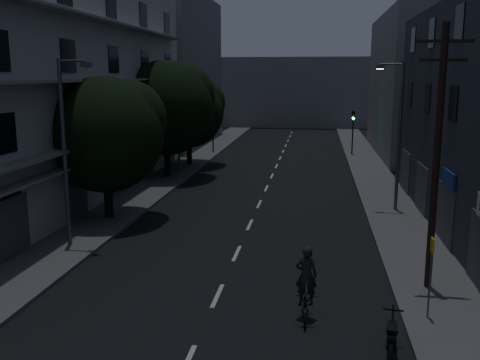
% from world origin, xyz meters
% --- Properties ---
extents(ground, '(160.00, 160.00, 0.00)m').
position_xyz_m(ground, '(0.00, 25.00, 0.00)').
color(ground, black).
rests_on(ground, ground).
extents(sidewalk_left, '(3.00, 90.00, 0.15)m').
position_xyz_m(sidewalk_left, '(-7.50, 25.00, 0.07)').
color(sidewalk_left, '#565659').
rests_on(sidewalk_left, ground).
extents(sidewalk_right, '(3.00, 90.00, 0.15)m').
position_xyz_m(sidewalk_right, '(7.50, 25.00, 0.07)').
color(sidewalk_right, '#565659').
rests_on(sidewalk_right, ground).
extents(lane_markings, '(0.15, 60.50, 0.01)m').
position_xyz_m(lane_markings, '(0.00, 31.25, 0.01)').
color(lane_markings, beige).
rests_on(lane_markings, ground).
extents(building_left, '(7.00, 36.00, 14.00)m').
position_xyz_m(building_left, '(-11.98, 18.00, 6.99)').
color(building_left, '#B7B8B2').
rests_on(building_left, ground).
extents(building_far_left, '(6.00, 20.00, 16.00)m').
position_xyz_m(building_far_left, '(-12.00, 48.00, 8.00)').
color(building_far_left, slate).
rests_on(building_far_left, ground).
extents(building_far_right, '(6.00, 20.00, 13.00)m').
position_xyz_m(building_far_right, '(12.00, 42.00, 6.50)').
color(building_far_right, slate).
rests_on(building_far_right, ground).
extents(building_far_end, '(24.00, 8.00, 10.00)m').
position_xyz_m(building_far_end, '(0.00, 70.00, 5.00)').
color(building_far_end, slate).
rests_on(building_far_end, ground).
extents(tree_near, '(5.93, 5.93, 7.31)m').
position_xyz_m(tree_near, '(-7.35, 15.42, 4.72)').
color(tree_near, black).
rests_on(tree_near, sidewalk_left).
extents(tree_mid, '(6.84, 6.84, 8.42)m').
position_xyz_m(tree_mid, '(-7.50, 27.24, 5.41)').
color(tree_mid, black).
rests_on(tree_mid, sidewalk_left).
extents(tree_far, '(5.86, 5.86, 7.24)m').
position_xyz_m(tree_far, '(-7.22, 32.91, 4.69)').
color(tree_far, black).
rests_on(tree_far, sidewalk_left).
extents(traffic_signal_far_right, '(0.28, 0.37, 4.10)m').
position_xyz_m(traffic_signal_far_right, '(6.61, 40.38, 3.10)').
color(traffic_signal_far_right, black).
rests_on(traffic_signal_far_right, sidewalk_right).
extents(traffic_signal_far_left, '(0.28, 0.37, 4.10)m').
position_xyz_m(traffic_signal_far_left, '(-6.70, 40.27, 3.10)').
color(traffic_signal_far_left, black).
rests_on(traffic_signal_far_left, sidewalk_left).
extents(street_lamp_left_near, '(1.51, 0.25, 8.00)m').
position_xyz_m(street_lamp_left_near, '(-7.32, 10.85, 4.60)').
color(street_lamp_left_near, '#57585E').
rests_on(street_lamp_left_near, sidewalk_left).
extents(street_lamp_right, '(1.51, 0.25, 8.00)m').
position_xyz_m(street_lamp_right, '(7.57, 19.24, 4.60)').
color(street_lamp_right, '#53555B').
rests_on(street_lamp_right, sidewalk_right).
extents(street_lamp_left_far, '(1.51, 0.25, 8.00)m').
position_xyz_m(street_lamp_left_far, '(-7.08, 29.16, 4.60)').
color(street_lamp_left_far, slate).
rests_on(street_lamp_left_far, sidewalk_left).
extents(utility_pole, '(1.80, 0.24, 9.00)m').
position_xyz_m(utility_pole, '(7.26, 8.02, 4.87)').
color(utility_pole, black).
rests_on(utility_pole, sidewalk_right).
extents(bus_stop_sign, '(0.06, 0.35, 2.52)m').
position_xyz_m(bus_stop_sign, '(6.77, 5.47, 1.89)').
color(bus_stop_sign, '#595B60').
rests_on(bus_stop_sign, sidewalk_right).
extents(motorcycle, '(0.58, 1.91, 1.23)m').
position_xyz_m(motorcycle, '(5.38, 3.18, 0.49)').
color(motorcycle, black).
rests_on(motorcycle, ground).
extents(cyclist, '(0.69, 1.87, 2.35)m').
position_xyz_m(cyclist, '(3.04, 5.19, 0.79)').
color(cyclist, black).
rests_on(cyclist, ground).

